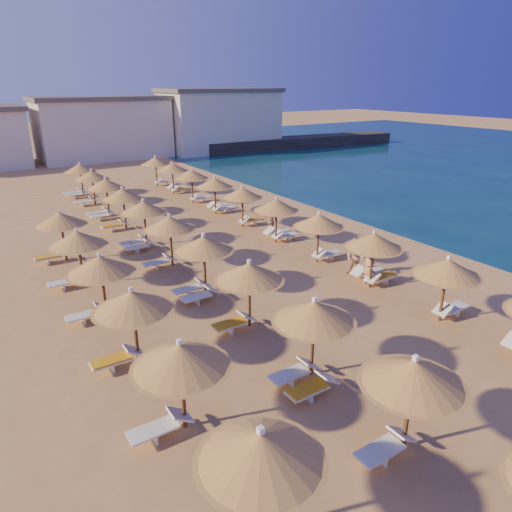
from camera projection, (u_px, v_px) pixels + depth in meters
ground at (331, 308)px, 19.01m from camera, size 220.00×220.00×0.00m
jetty at (301, 142)px, 65.86m from camera, size 30.25×7.00×1.50m
hotel_blocks at (111, 127)px, 55.52m from camera, size 47.09×10.64×8.10m
parasol_row_east at (296, 213)px, 24.58m from camera, size 2.67×43.75×2.74m
parasol_row_west at (186, 234)px, 21.27m from camera, size 2.67×43.75×2.74m
parasol_row_inland at (115, 282)px, 16.09m from camera, size 2.67×21.34×2.74m
loungers at (232, 267)px, 22.39m from camera, size 14.07×41.68×0.66m
beachgoer_a at (369, 267)px, 20.93m from camera, size 0.44×0.66×1.78m
beachgoer_c at (271, 221)px, 28.00m from camera, size 0.87×1.02×1.64m
beachgoer_b at (355, 257)px, 21.92m from camera, size 0.96×1.09×1.90m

